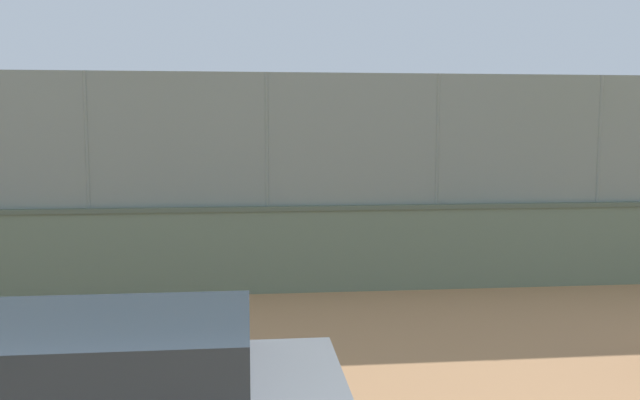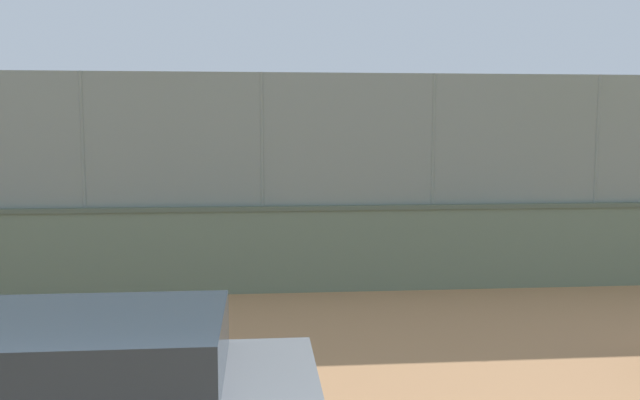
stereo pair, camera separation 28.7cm
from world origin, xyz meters
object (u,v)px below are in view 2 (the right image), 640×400
(player_foreground_swinging, at_px, (279,191))
(spare_ball_by_wall, at_px, (493,275))
(sports_ball, at_px, (230,193))
(courtside_bench, at_px, (436,246))
(player_at_service_line, at_px, (300,198))

(player_foreground_swinging, distance_m, spare_ball_by_wall, 10.29)
(player_foreground_swinging, distance_m, sports_ball, 2.00)
(sports_ball, bearing_deg, courtside_bench, 123.53)
(sports_ball, bearing_deg, player_foreground_swinging, -139.26)
(player_at_service_line, height_order, spare_ball_by_wall, player_at_service_line)
(spare_ball_by_wall, distance_m, courtside_bench, 1.42)
(spare_ball_by_wall, xyz_separation_m, courtside_bench, (0.91, -1.00, 0.41))
(spare_ball_by_wall, relative_size, courtside_bench, 0.06)
(spare_ball_by_wall, bearing_deg, courtside_bench, -47.68)
(player_foreground_swinging, relative_size, courtside_bench, 0.94)
(spare_ball_by_wall, bearing_deg, sports_ball, -55.27)
(sports_ball, xyz_separation_m, courtside_bench, (-4.70, 7.10, -0.50))
(player_at_service_line, xyz_separation_m, spare_ball_by_wall, (-3.56, 5.74, -0.96))
(player_at_service_line, bearing_deg, courtside_bench, 119.18)
(player_foreground_swinging, xyz_separation_m, courtside_bench, (-3.19, 8.40, -0.42))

